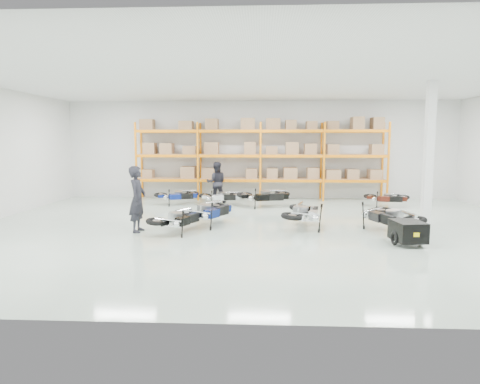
# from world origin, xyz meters

# --- Properties ---
(room) EXTENTS (18.00, 18.00, 18.00)m
(room) POSITION_xyz_m (0.00, 0.00, 2.25)
(room) COLOR #B5C9B8
(room) RESTS_ON ground
(pallet_rack) EXTENTS (11.28, 0.98, 3.62)m
(pallet_rack) POSITION_xyz_m (-0.00, 6.45, 2.26)
(pallet_rack) COLOR orange
(pallet_rack) RESTS_ON ground
(structural_column) EXTENTS (0.25, 0.25, 4.50)m
(structural_column) POSITION_xyz_m (5.20, 0.50, 2.25)
(structural_column) COLOR white
(structural_column) RESTS_ON ground
(moto_blue_centre) EXTENTS (1.81, 2.20, 1.28)m
(moto_blue_centre) POSITION_xyz_m (-1.67, 0.28, 0.60)
(moto_blue_centre) COLOR #081651
(moto_blue_centre) RESTS_ON ground
(moto_silver_left) EXTENTS (1.38, 2.14, 1.28)m
(moto_silver_left) POSITION_xyz_m (1.35, 0.06, 0.60)
(moto_silver_left) COLOR #B5B8BC
(moto_silver_left) RESTS_ON ground
(moto_black_far_left) EXTENTS (1.52, 1.97, 1.14)m
(moto_black_far_left) POSITION_xyz_m (-2.38, -0.83, 0.54)
(moto_black_far_left) COLOR black
(moto_black_far_left) RESTS_ON ground
(moto_touring_right) EXTENTS (1.51, 2.16, 1.27)m
(moto_touring_right) POSITION_xyz_m (3.82, -0.41, 0.60)
(moto_touring_right) COLOR black
(moto_touring_right) RESTS_ON ground
(trailer) EXTENTS (0.81, 1.52, 0.62)m
(trailer) POSITION_xyz_m (3.82, -2.01, 0.36)
(trailer) COLOR black
(trailer) RESTS_ON ground
(moto_back_a) EXTENTS (1.84, 1.40, 1.07)m
(moto_back_a) POSITION_xyz_m (-3.47, 4.69, 0.50)
(moto_back_a) COLOR navy
(moto_back_a) RESTS_ON ground
(moto_back_b) EXTENTS (1.71, 1.11, 1.02)m
(moto_back_b) POSITION_xyz_m (-1.63, 4.55, 0.48)
(moto_back_b) COLOR silver
(moto_back_b) RESTS_ON ground
(moto_back_c) EXTENTS (2.10, 1.40, 1.25)m
(moto_back_c) POSITION_xyz_m (0.19, 4.22, 0.59)
(moto_back_c) COLOR black
(moto_back_c) RESTS_ON ground
(moto_back_d) EXTENTS (1.65, 1.00, 1.01)m
(moto_back_d) POSITION_xyz_m (5.16, 4.50, 0.47)
(moto_back_d) COLOR #44150D
(moto_back_d) RESTS_ON ground
(person_left) EXTENTS (0.48, 0.72, 1.95)m
(person_left) POSITION_xyz_m (-3.61, -0.71, 0.98)
(person_left) COLOR black
(person_left) RESTS_ON ground
(person_back) EXTENTS (0.93, 0.77, 1.78)m
(person_back) POSITION_xyz_m (-1.90, 5.25, 0.89)
(person_back) COLOR black
(person_back) RESTS_ON ground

